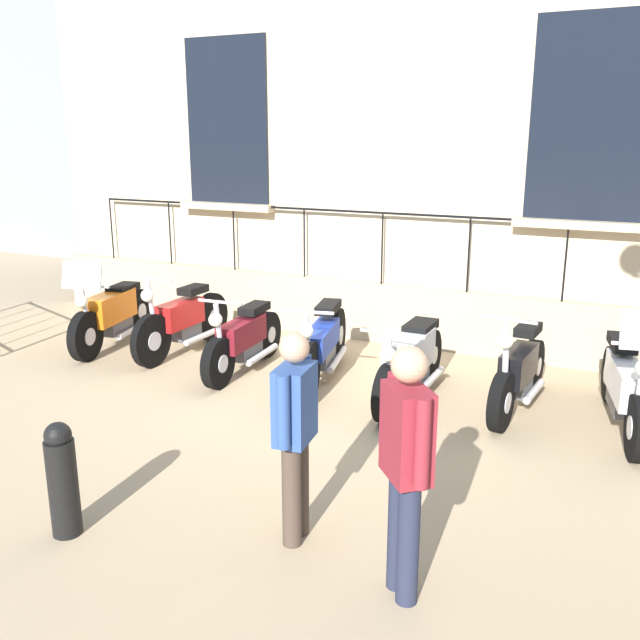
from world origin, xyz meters
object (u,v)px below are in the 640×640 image
at_px(motorcycle_black, 519,374).
at_px(pedestrian_standing, 295,427).
at_px(motorcycle_red, 182,321).
at_px(motorcycle_maroon, 244,341).
at_px(motorcycle_blue, 322,347).
at_px(bollard, 62,479).
at_px(motorcycle_white, 625,387).
at_px(pedestrian_walking, 406,460).
at_px(motorcycle_orange, 112,315).
at_px(motorcycle_silver, 410,362).

distance_m(motorcycle_black, pedestrian_standing, 3.38).
height_order(motorcycle_red, motorcycle_maroon, motorcycle_red).
bearing_deg(pedestrian_standing, motorcycle_blue, -157.73).
xyz_separation_m(bollard, pedestrian_standing, (-0.68, 1.56, 0.43)).
bearing_deg(motorcycle_black, bollard, -33.47).
xyz_separation_m(motorcycle_maroon, motorcycle_blue, (-0.12, 1.02, 0.02)).
relative_size(motorcycle_blue, bollard, 2.48).
distance_m(motorcycle_red, motorcycle_black, 4.43).
bearing_deg(bollard, pedestrian_standing, 113.56).
bearing_deg(motorcycle_red, motorcycle_black, 89.02).
height_order(motorcycle_black, motorcycle_white, motorcycle_white).
bearing_deg(pedestrian_walking, motorcycle_orange, -122.03).
bearing_deg(motorcycle_orange, motorcycle_maroon, 87.01).
xyz_separation_m(bollard, pedestrian_walking, (-0.41, 2.47, 0.50)).
height_order(motorcycle_red, pedestrian_walking, pedestrian_walking).
relative_size(motorcycle_orange, pedestrian_standing, 1.28).
height_order(motorcycle_silver, pedestrian_standing, pedestrian_standing).
bearing_deg(pedestrian_standing, bollard, -66.44).
distance_m(motorcycle_red, bollard, 4.37).
xyz_separation_m(motorcycle_white, pedestrian_walking, (3.42, -1.13, 0.50)).
height_order(motorcycle_silver, motorcycle_black, motorcycle_black).
bearing_deg(motorcycle_black, motorcycle_orange, -89.09).
xyz_separation_m(motorcycle_orange, motorcycle_blue, (-0.01, 3.22, -0.04)).
bearing_deg(motorcycle_silver, motorcycle_blue, -96.10).
xyz_separation_m(motorcycle_orange, motorcycle_white, (-0.04, 6.53, -0.01)).
bearing_deg(motorcycle_blue, motorcycle_white, 90.62).
bearing_deg(motorcycle_maroon, motorcycle_orange, -92.99).
distance_m(motorcycle_orange, pedestrian_walking, 6.39).
bearing_deg(motorcycle_blue, motorcycle_red, -94.13).
xyz_separation_m(motorcycle_black, pedestrian_walking, (3.47, -0.10, 0.54)).
relative_size(bollard, pedestrian_walking, 0.53).
bearing_deg(motorcycle_black, pedestrian_walking, -1.58).
bearing_deg(motorcycle_white, motorcycle_silver, -85.86).
relative_size(motorcycle_orange, motorcycle_blue, 0.92).
bearing_deg(motorcycle_black, pedestrian_standing, -17.42).
height_order(motorcycle_red, bollard, motorcycle_red).
distance_m(motorcycle_maroon, motorcycle_black, 3.30).
xyz_separation_m(motorcycle_silver, pedestrian_standing, (3.00, 0.14, 0.44)).
bearing_deg(pedestrian_walking, motorcycle_white, 161.70).
distance_m(motorcycle_orange, bollard, 4.79).
relative_size(motorcycle_maroon, motorcycle_black, 1.01).
height_order(motorcycle_orange, pedestrian_walking, pedestrian_walking).
height_order(motorcycle_maroon, pedestrian_walking, pedestrian_walking).
relative_size(motorcycle_red, motorcycle_blue, 0.91).
relative_size(motorcycle_silver, bollard, 2.31).
relative_size(motorcycle_maroon, bollard, 2.15).
xyz_separation_m(motorcycle_maroon, bollard, (3.68, 0.73, 0.05)).
xyz_separation_m(motorcycle_maroon, pedestrian_walking, (3.26, 3.20, 0.55)).
distance_m(motorcycle_maroon, pedestrian_standing, 3.80).
bearing_deg(motorcycle_maroon, pedestrian_standing, 37.43).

